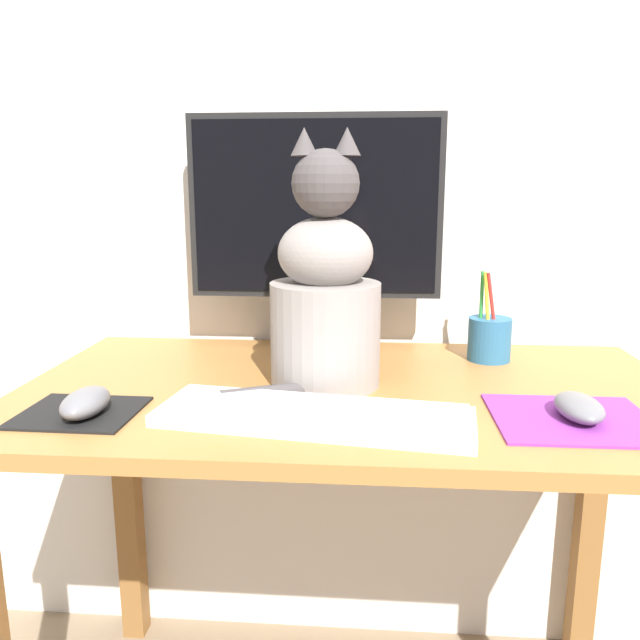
# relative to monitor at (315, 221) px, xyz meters

# --- Properties ---
(wall_back) EXTENTS (7.00, 0.04, 2.50)m
(wall_back) POSITION_rel_monitor_xyz_m (0.08, 0.13, 0.26)
(wall_back) COLOR silver
(wall_back) RESTS_ON ground_plane
(desk) EXTENTS (1.12, 0.62, 0.72)m
(desk) POSITION_rel_monitor_xyz_m (0.08, -0.21, -0.38)
(desk) COLOR #A87038
(desk) RESTS_ON ground_plane
(monitor) EXTENTS (0.50, 0.17, 0.47)m
(monitor) POSITION_rel_monitor_xyz_m (0.00, 0.00, 0.00)
(monitor) COLOR black
(monitor) RESTS_ON desk
(keyboard) EXTENTS (0.47, 0.20, 0.02)m
(keyboard) POSITION_rel_monitor_xyz_m (0.03, -0.39, -0.25)
(keyboard) COLOR silver
(keyboard) RESTS_ON desk
(mousepad_left) EXTENTS (0.17, 0.15, 0.00)m
(mousepad_left) POSITION_rel_monitor_xyz_m (-0.32, -0.38, -0.26)
(mousepad_left) COLOR black
(mousepad_left) RESTS_ON desk
(mousepad_right) EXTENTS (0.23, 0.20, 0.00)m
(mousepad_right) POSITION_rel_monitor_xyz_m (0.40, -0.35, -0.26)
(mousepad_right) COLOR purple
(mousepad_right) RESTS_ON desk
(computer_mouse_left) EXTENTS (0.06, 0.11, 0.04)m
(computer_mouse_left) POSITION_rel_monitor_xyz_m (-0.30, -0.39, -0.24)
(computer_mouse_left) COLOR slate
(computer_mouse_left) RESTS_ON mousepad_left
(computer_mouse_right) EXTENTS (0.06, 0.11, 0.03)m
(computer_mouse_right) POSITION_rel_monitor_xyz_m (0.41, -0.35, -0.24)
(computer_mouse_right) COLOR slate
(computer_mouse_right) RESTS_ON mousepad_right
(cat) EXTENTS (0.26, 0.24, 0.42)m
(cat) POSITION_rel_monitor_xyz_m (0.03, -0.21, -0.11)
(cat) COLOR gray
(cat) RESTS_ON desk
(pen_cup) EXTENTS (0.08, 0.08, 0.17)m
(pen_cup) POSITION_rel_monitor_xyz_m (0.34, -0.03, -0.22)
(pen_cup) COLOR #286089
(pen_cup) RESTS_ON desk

